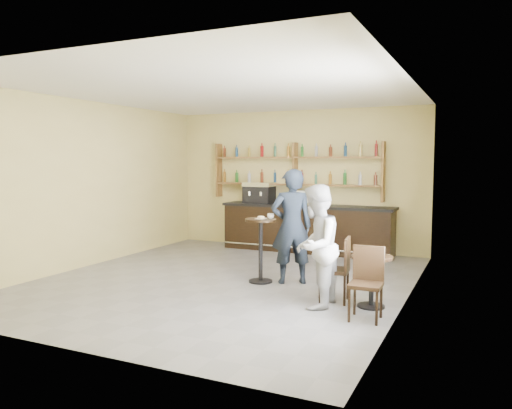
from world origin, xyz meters
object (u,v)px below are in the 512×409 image
at_px(pedestal_table, 261,251).
at_px(chair_south, 366,284).
at_px(pastry_case, 302,198).
at_px(patron_second, 316,246).
at_px(bar_counter, 307,228).
at_px(man_main, 292,226).
at_px(chair_west, 334,270).
at_px(cafe_table, 371,282).
at_px(espresso_machine, 259,193).

bearing_deg(pedestal_table, chair_south, -31.58).
xyz_separation_m(pastry_case, patron_second, (1.64, -4.00, -0.36)).
xyz_separation_m(bar_counter, man_main, (0.72, -2.86, 0.43)).
relative_size(chair_west, chair_south, 1.01).
bearing_deg(cafe_table, espresso_machine, 132.78).
distance_m(pastry_case, cafe_table, 4.46).
height_order(cafe_table, chair_south, chair_south).
height_order(espresso_machine, chair_south, espresso_machine).
distance_m(man_main, chair_south, 2.17).
bearing_deg(patron_second, pastry_case, -157.87).
bearing_deg(espresso_machine, bar_counter, 0.79).
bearing_deg(pedestal_table, bar_counter, 94.29).
height_order(pastry_case, chair_south, pastry_case).
bearing_deg(chair_south, pastry_case, 117.30).
height_order(bar_counter, patron_second, patron_second).
bearing_deg(espresso_machine, patron_second, -55.25).
distance_m(man_main, patron_second, 1.39).
relative_size(pastry_case, cafe_table, 0.73).
bearing_deg(cafe_table, pedestal_table, 161.71).
height_order(cafe_table, patron_second, patron_second).
height_order(espresso_machine, pedestal_table, espresso_machine).
height_order(pedestal_table, man_main, man_main).
bearing_deg(pedestal_table, patron_second, -37.18).
height_order(chair_south, patron_second, patron_second).
relative_size(cafe_table, patron_second, 0.42).
bearing_deg(chair_south, espresso_machine, 126.90).
xyz_separation_m(man_main, chair_west, (0.96, -0.78, -0.48)).
bearing_deg(patron_second, espresso_machine, -146.21).
relative_size(man_main, cafe_table, 2.63).
distance_m(espresso_machine, man_main, 3.45).
distance_m(cafe_table, chair_south, 0.61).
bearing_deg(chair_south, bar_counter, 115.99).
height_order(pastry_case, patron_second, patron_second).
distance_m(chair_west, chair_south, 0.88).
xyz_separation_m(bar_counter, espresso_machine, (-1.18, 0.00, 0.77)).
relative_size(chair_west, patron_second, 0.55).
distance_m(pastry_case, chair_south, 4.97).
distance_m(pastry_case, chair_west, 4.13).
relative_size(bar_counter, cafe_table, 5.37).
relative_size(pedestal_table, man_main, 0.56).
bearing_deg(man_main, cafe_table, 120.24).
relative_size(bar_counter, pedestal_table, 3.63).
distance_m(espresso_machine, chair_west, 4.70).
bearing_deg(chair_west, chair_south, 35.37).
height_order(pedestal_table, patron_second, patron_second).
relative_size(pedestal_table, chair_west, 1.14).
height_order(bar_counter, chair_west, bar_counter).
relative_size(pedestal_table, cafe_table, 1.48).
bearing_deg(man_main, chair_west, 109.98).
bearing_deg(cafe_table, patron_second, -156.43).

